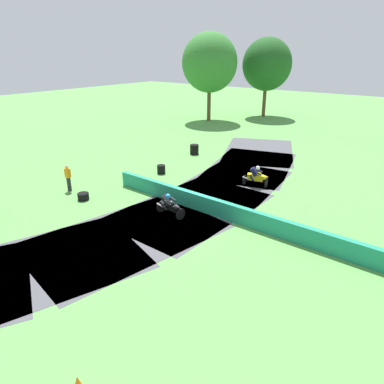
{
  "coord_description": "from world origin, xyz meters",
  "views": [
    {
      "loc": [
        10.68,
        -13.99,
        7.99
      ],
      "look_at": [
        -0.01,
        0.02,
        0.9
      ],
      "focal_mm": 33.07,
      "sensor_mm": 36.0,
      "label": 1
    }
  ],
  "objects": [
    {
      "name": "tire_stack_far",
      "position": [
        -6.32,
        8.6,
        0.4
      ],
      "size": [
        0.71,
        0.71,
        0.8
      ],
      "color": "black",
      "rests_on": "ground"
    },
    {
      "name": "tree_mid_rise",
      "position": [
        -13.93,
        21.6,
        6.64
      ],
      "size": [
        6.37,
        6.37,
        10.0
      ],
      "color": "brown",
      "rests_on": "ground"
    },
    {
      "name": "traffic_cone",
      "position": [
        4.49,
        -10.61,
        0.22
      ],
      "size": [
        0.28,
        0.28,
        0.44
      ],
      "primitive_type": "cone",
      "color": "orange",
      "rests_on": "ground"
    },
    {
      "name": "tire_stack_mid_a",
      "position": [
        -5.62,
        -2.92,
        0.2
      ],
      "size": [
        0.64,
        0.64,
        0.4
      ],
      "color": "black",
      "rests_on": "ground"
    },
    {
      "name": "tree_far_right",
      "position": [
        -10.04,
        28.41,
        6.35
      ],
      "size": [
        6.03,
        6.03,
        9.53
      ],
      "color": "brown",
      "rests_on": "ground"
    },
    {
      "name": "track_asphalt",
      "position": [
        -1.31,
        0.04,
        0.0
      ],
      "size": [
        10.85,
        35.71,
        0.01
      ],
      "color": "#47474C",
      "rests_on": "ground"
    },
    {
      "name": "ground_plane",
      "position": [
        0.0,
        0.0,
        0.0
      ],
      "size": [
        120.0,
        120.0,
        0.0
      ],
      "primitive_type": "plane",
      "color": "#569947"
    },
    {
      "name": "track_marshal",
      "position": [
        -7.45,
        -2.56,
        0.82
      ],
      "size": [
        0.34,
        0.24,
        1.63
      ],
      "color": "#232328",
      "rests_on": "ground"
    },
    {
      "name": "safety_barrier",
      "position": [
        5.59,
        -0.17,
        0.45
      ],
      "size": [
        22.21,
        0.95,
        0.9
      ],
      "primitive_type": "cube",
      "rotation": [
        0.0,
        0.0,
        -1.6
      ],
      "color": "#1E8466",
      "rests_on": "ground"
    },
    {
      "name": "motorcycle_lead_black",
      "position": [
        -0.21,
        -1.57,
        0.63
      ],
      "size": [
        1.7,
        0.91,
        1.42
      ],
      "color": "black",
      "rests_on": "ground"
    },
    {
      "name": "tire_stack_mid_b",
      "position": [
        -5.19,
        3.28,
        0.3
      ],
      "size": [
        0.56,
        0.56,
        0.6
      ],
      "color": "black",
      "rests_on": "ground"
    },
    {
      "name": "motorcycle_chase_yellow",
      "position": [
        1.26,
        5.0,
        0.66
      ],
      "size": [
        1.7,
        0.98,
        1.42
      ],
      "color": "black",
      "rests_on": "ground"
    }
  ]
}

